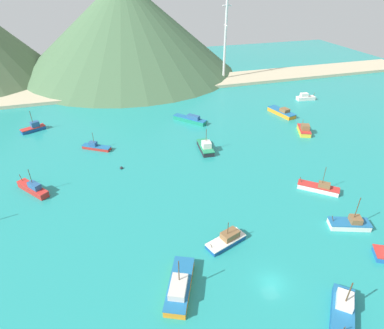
{
  "coord_description": "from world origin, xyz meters",
  "views": [
    {
      "loc": [
        -21.54,
        -28.15,
        41.66
      ],
      "look_at": [
        -2.43,
        34.64,
        1.77
      ],
      "focal_mm": 30.23,
      "sensor_mm": 36.0,
      "label": 1
    }
  ],
  "objects_px": {
    "fishing_boat_6": "(33,188)",
    "fishing_boat_0": "(343,310)",
    "fishing_boat_4": "(350,223)",
    "buoy_1": "(121,168)",
    "fishing_boat_12": "(319,188)",
    "fishing_boat_10": "(227,240)",
    "fishing_boat_8": "(305,97)",
    "fishing_boat_3": "(180,286)",
    "fishing_boat_5": "(96,147)",
    "radio_tower": "(225,36)",
    "fishing_boat_15": "(304,130)",
    "fishing_boat_7": "(282,112)",
    "fishing_boat_13": "(206,147)",
    "fishing_boat_11": "(34,128)"
  },
  "relations": [
    {
      "from": "fishing_boat_5",
      "to": "fishing_boat_10",
      "type": "xyz_separation_m",
      "value": [
        20.46,
        -42.66,
        0.14
      ]
    },
    {
      "from": "fishing_boat_12",
      "to": "fishing_boat_15",
      "type": "bearing_deg",
      "value": 62.58
    },
    {
      "from": "fishing_boat_3",
      "to": "fishing_boat_7",
      "type": "relative_size",
      "value": 0.97
    },
    {
      "from": "fishing_boat_11",
      "to": "fishing_boat_6",
      "type": "bearing_deg",
      "value": -84.27
    },
    {
      "from": "buoy_1",
      "to": "radio_tower",
      "type": "bearing_deg",
      "value": 50.03
    },
    {
      "from": "fishing_boat_8",
      "to": "fishing_boat_13",
      "type": "relative_size",
      "value": 0.83
    },
    {
      "from": "fishing_boat_3",
      "to": "fishing_boat_4",
      "type": "xyz_separation_m",
      "value": [
        34.2,
        4.27,
        -0.17
      ]
    },
    {
      "from": "fishing_boat_3",
      "to": "fishing_boat_7",
      "type": "xyz_separation_m",
      "value": [
        50.33,
        56.5,
        -0.12
      ]
    },
    {
      "from": "fishing_boat_8",
      "to": "fishing_boat_3",
      "type": "bearing_deg",
      "value": -134.76
    },
    {
      "from": "fishing_boat_0",
      "to": "fishing_boat_12",
      "type": "relative_size",
      "value": 1.0
    },
    {
      "from": "fishing_boat_6",
      "to": "fishing_boat_13",
      "type": "distance_m",
      "value": 42.43
    },
    {
      "from": "fishing_boat_0",
      "to": "fishing_boat_7",
      "type": "distance_m",
      "value": 73.17
    },
    {
      "from": "fishing_boat_3",
      "to": "buoy_1",
      "type": "xyz_separation_m",
      "value": [
        -4.53,
        37.71,
        -0.86
      ]
    },
    {
      "from": "fishing_boat_5",
      "to": "buoy_1",
      "type": "height_order",
      "value": "fishing_boat_5"
    },
    {
      "from": "fishing_boat_12",
      "to": "fishing_boat_10",
      "type": "bearing_deg",
      "value": -160.6
    },
    {
      "from": "fishing_boat_5",
      "to": "fishing_boat_13",
      "type": "height_order",
      "value": "fishing_boat_13"
    },
    {
      "from": "fishing_boat_5",
      "to": "radio_tower",
      "type": "height_order",
      "value": "radio_tower"
    },
    {
      "from": "fishing_boat_11",
      "to": "buoy_1",
      "type": "relative_size",
      "value": 8.85
    },
    {
      "from": "fishing_boat_3",
      "to": "buoy_1",
      "type": "bearing_deg",
      "value": 96.85
    },
    {
      "from": "fishing_boat_4",
      "to": "buoy_1",
      "type": "height_order",
      "value": "fishing_boat_4"
    },
    {
      "from": "fishing_boat_3",
      "to": "fishing_boat_5",
      "type": "xyz_separation_m",
      "value": [
        -9.89,
        49.76,
        -0.32
      ]
    },
    {
      "from": "fishing_boat_3",
      "to": "fishing_boat_8",
      "type": "distance_m",
      "value": 93.71
    },
    {
      "from": "fishing_boat_10",
      "to": "fishing_boat_4",
      "type": "bearing_deg",
      "value": -6.82
    },
    {
      "from": "fishing_boat_5",
      "to": "buoy_1",
      "type": "distance_m",
      "value": 13.2
    },
    {
      "from": "fishing_boat_5",
      "to": "fishing_boat_8",
      "type": "bearing_deg",
      "value": 12.47
    },
    {
      "from": "fishing_boat_0",
      "to": "fishing_boat_3",
      "type": "height_order",
      "value": "fishing_boat_3"
    },
    {
      "from": "fishing_boat_15",
      "to": "fishing_boat_12",
      "type": "bearing_deg",
      "value": -117.42
    },
    {
      "from": "fishing_boat_10",
      "to": "fishing_boat_12",
      "type": "bearing_deg",
      "value": 19.4
    },
    {
      "from": "fishing_boat_4",
      "to": "fishing_boat_6",
      "type": "height_order",
      "value": "fishing_boat_4"
    },
    {
      "from": "fishing_boat_12",
      "to": "fishing_boat_7",
      "type": "bearing_deg",
      "value": 70.23
    },
    {
      "from": "fishing_boat_10",
      "to": "radio_tower",
      "type": "height_order",
      "value": "radio_tower"
    },
    {
      "from": "fishing_boat_7",
      "to": "fishing_boat_8",
      "type": "bearing_deg",
      "value": 32.67
    },
    {
      "from": "fishing_boat_8",
      "to": "fishing_boat_11",
      "type": "xyz_separation_m",
      "value": [
        -93.16,
        0.54,
        -0.01
      ]
    },
    {
      "from": "fishing_boat_3",
      "to": "fishing_boat_11",
      "type": "bearing_deg",
      "value": 112.05
    },
    {
      "from": "fishing_boat_4",
      "to": "fishing_boat_5",
      "type": "relative_size",
      "value": 1.02
    },
    {
      "from": "fishing_boat_0",
      "to": "radio_tower",
      "type": "xyz_separation_m",
      "value": [
        25.13,
        108.32,
        17.33
      ]
    },
    {
      "from": "fishing_boat_7",
      "to": "fishing_boat_10",
      "type": "distance_m",
      "value": 63.42
    },
    {
      "from": "fishing_boat_0",
      "to": "buoy_1",
      "type": "relative_size",
      "value": 9.95
    },
    {
      "from": "fishing_boat_8",
      "to": "fishing_boat_10",
      "type": "relative_size",
      "value": 0.89
    },
    {
      "from": "fishing_boat_11",
      "to": "fishing_boat_0",
      "type": "bearing_deg",
      "value": -58.26
    },
    {
      "from": "fishing_boat_0",
      "to": "fishing_boat_8",
      "type": "distance_m",
      "value": 89.28
    },
    {
      "from": "fishing_boat_8",
      "to": "fishing_boat_12",
      "type": "bearing_deg",
      "value": -120.87
    },
    {
      "from": "fishing_boat_4",
      "to": "radio_tower",
      "type": "xyz_separation_m",
      "value": [
        11.71,
        93.6,
        17.46
      ]
    },
    {
      "from": "fishing_boat_5",
      "to": "fishing_boat_11",
      "type": "bearing_deg",
      "value": 134.92
    },
    {
      "from": "fishing_boat_6",
      "to": "fishing_boat_0",
      "type": "bearing_deg",
      "value": -44.6
    },
    {
      "from": "fishing_boat_15",
      "to": "radio_tower",
      "type": "relative_size",
      "value": 0.21
    },
    {
      "from": "fishing_boat_12",
      "to": "fishing_boat_5",
      "type": "bearing_deg",
      "value": 143.5
    },
    {
      "from": "fishing_boat_0",
      "to": "fishing_boat_10",
      "type": "distance_m",
      "value": 20.3
    },
    {
      "from": "fishing_boat_5",
      "to": "fishing_boat_10",
      "type": "bearing_deg",
      "value": -64.38
    },
    {
      "from": "fishing_boat_7",
      "to": "fishing_boat_11",
      "type": "bearing_deg",
      "value": 172.23
    }
  ]
}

